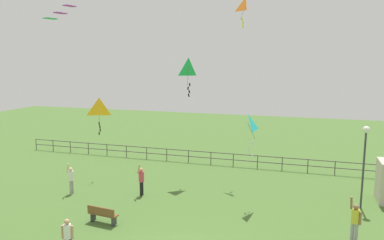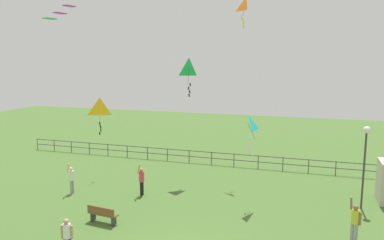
# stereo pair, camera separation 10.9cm
# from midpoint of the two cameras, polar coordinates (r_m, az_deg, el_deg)

# --- Properties ---
(lamppost) EXTENTS (0.36, 0.36, 4.35)m
(lamppost) POSITION_cam_midpoint_polar(r_m,az_deg,el_deg) (20.95, 25.12, -4.05)
(lamppost) COLOR #38383D
(lamppost) RESTS_ON ground_plane
(park_bench) EXTENTS (1.54, 0.58, 0.85)m
(park_bench) POSITION_cam_midpoint_polar(r_m,az_deg,el_deg) (18.59, -13.39, -13.81)
(park_bench) COLOR brown
(park_bench) RESTS_ON ground_plane
(person_0) EXTENTS (0.29, 0.48, 1.84)m
(person_0) POSITION_cam_midpoint_polar(r_m,az_deg,el_deg) (22.77, -17.82, -8.46)
(person_0) COLOR #99999E
(person_0) RESTS_ON ground_plane
(person_1) EXTENTS (0.49, 0.38, 1.96)m
(person_1) POSITION_cam_midpoint_polar(r_m,az_deg,el_deg) (17.62, 23.82, -13.84)
(person_1) COLOR #99999E
(person_1) RESTS_ON ground_plane
(person_2) EXTENTS (0.47, 0.30, 1.59)m
(person_2) POSITION_cam_midpoint_polar(r_m,az_deg,el_deg) (15.87, -18.38, -16.38)
(person_2) COLOR navy
(person_2) RESTS_ON ground_plane
(person_3) EXTENTS (0.32, 0.49, 1.91)m
(person_3) POSITION_cam_midpoint_polar(r_m,az_deg,el_deg) (21.59, -7.58, -8.96)
(person_3) COLOR black
(person_3) RESTS_ON ground_plane
(kite_0) EXTENTS (0.90, 0.75, 2.42)m
(kite_0) POSITION_cam_midpoint_polar(r_m,az_deg,el_deg) (23.10, -0.32, 7.90)
(kite_0) COLOR #1EB759
(kite_2) EXTENTS (0.88, 0.80, 1.92)m
(kite_2) POSITION_cam_midpoint_polar(r_m,az_deg,el_deg) (25.06, 8.41, 16.88)
(kite_2) COLOR orange
(kite_3) EXTENTS (1.17, 0.82, 2.40)m
(kite_3) POSITION_cam_midpoint_polar(r_m,az_deg,el_deg) (24.82, -13.77, 1.89)
(kite_3) COLOR yellow
(kite_4) EXTENTS (0.68, 0.98, 2.25)m
(kite_4) POSITION_cam_midpoint_polar(r_m,az_deg,el_deg) (19.45, 8.72, -0.70)
(kite_4) COLOR #19B2B2
(waterfront_railing) EXTENTS (36.03, 0.06, 0.95)m
(waterfront_railing) POSITION_cam_midpoint_polar(r_m,az_deg,el_deg) (27.31, 7.19, -5.81)
(waterfront_railing) COLOR #4C4742
(waterfront_railing) RESTS_ON ground_plane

